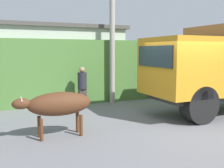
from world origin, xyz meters
TOP-DOWN VIEW (x-y plane):
  - ground_plane at (0.00, 0.00)m, footprint 60.00×60.00m
  - hillside_embankment at (0.00, 6.83)m, footprint 32.00×5.58m
  - building_backdrop at (-2.79, 5.63)m, footprint 6.46×2.70m
  - brown_cow at (-3.76, 0.19)m, footprint 1.99×0.62m
  - pedestrian_on_hill at (-2.10, 3.46)m, footprint 0.38×0.38m
  - utility_pole at (-0.65, 3.80)m, footprint 0.90×0.23m

SIDE VIEW (x-z plane):
  - ground_plane at x=0.00m, z-range 0.00..0.00m
  - brown_cow at x=-3.76m, z-range 0.27..1.44m
  - pedestrian_on_hill at x=-2.10m, z-range 0.07..1.68m
  - hillside_embankment at x=0.00m, z-range 0.00..2.70m
  - building_backdrop at x=-2.79m, z-range 0.01..3.39m
  - utility_pole at x=-0.65m, z-range 0.11..5.94m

